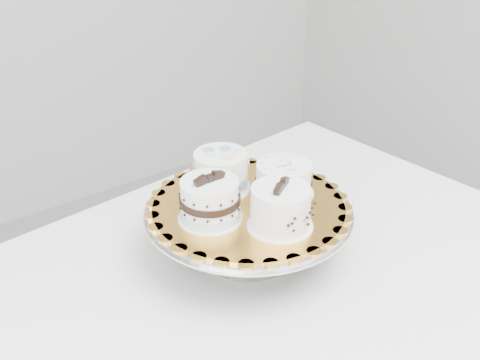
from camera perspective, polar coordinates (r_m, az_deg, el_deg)
table at (r=1.09m, az=0.57°, el=-12.86°), size 1.23×0.88×0.75m
cake_stand at (r=1.06m, az=0.81°, el=-4.03°), size 0.36×0.36×0.10m
cake_board at (r=1.05m, az=0.82°, el=-2.49°), size 0.44×0.44×0.00m
cake_swirl at (r=0.97m, az=3.86°, el=-2.71°), size 0.13×0.13×0.09m
cake_banded at (r=0.99m, az=-2.87°, el=-2.06°), size 0.11×0.11×0.09m
cake_dots at (r=1.08m, az=-1.83°, el=0.88°), size 0.12×0.12×0.07m
cake_ribbon at (r=1.07m, az=4.20°, el=0.07°), size 0.12×0.11×0.06m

